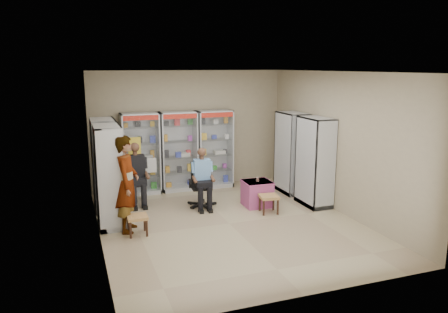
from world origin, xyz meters
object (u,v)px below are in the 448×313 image
object	(u,v)px
cabinet_left_near	(109,176)
woven_stool_b	(138,225)
cabinet_back_mid	(179,151)
woven_stool_a	(269,204)
cabinet_right_near	(315,162)
pink_trunk	(257,194)
seated_shopkeeper	(202,179)
office_chair	(201,185)
cabinet_back_left	(141,154)
wooden_chair	(136,183)
standing_man	(127,184)
cabinet_back_right	(214,149)
cabinet_left_far	(105,165)
cabinet_right_far	(291,153)

from	to	relation	value
cabinet_left_near	woven_stool_b	size ratio (longest dim) A/B	5.37
cabinet_back_mid	woven_stool_a	size ratio (longest dim) A/B	5.14
cabinet_right_near	woven_stool_b	bearing A→B (deg)	96.62
woven_stool_a	pink_trunk	bearing A→B (deg)	94.43
seated_shopkeeper	office_chair	bearing A→B (deg)	95.90
woven_stool_b	cabinet_back_left	bearing A→B (deg)	79.13
cabinet_back_mid	woven_stool_b	distance (m)	3.18
woven_stool_a	cabinet_left_near	bearing A→B (deg)	173.55
cabinet_back_left	pink_trunk	size ratio (longest dim) A/B	3.36
cabinet_back_left	pink_trunk	world-z (taller)	cabinet_back_left
cabinet_back_mid	wooden_chair	world-z (taller)	cabinet_back_mid
cabinet_right_near	standing_man	distance (m)	4.19
cabinet_left_near	woven_stool_a	xyz separation A→B (m)	(3.26, -0.37, -0.81)
cabinet_back_right	office_chair	size ratio (longest dim) A/B	2.01
cabinet_left_far	seated_shopkeeper	size ratio (longest dim) A/B	1.58
seated_shopkeeper	cabinet_back_mid	bearing A→B (deg)	101.54
office_chair	cabinet_left_near	bearing A→B (deg)	-158.61
wooden_chair	cabinet_back_right	bearing A→B (deg)	18.75
cabinet_left_near	woven_stool_b	distance (m)	1.13
pink_trunk	cabinet_back_mid	bearing A→B (deg)	125.58
cabinet_back_left	wooden_chair	world-z (taller)	cabinet_back_left
cabinet_left_near	standing_man	world-z (taller)	cabinet_left_near
cabinet_back_mid	cabinet_right_near	world-z (taller)	same
cabinet_right_near	cabinet_left_far	size ratio (longest dim) A/B	1.00
cabinet_back_left	seated_shopkeeper	distance (m)	1.91
cabinet_back_right	seated_shopkeeper	bearing A→B (deg)	-117.80
pink_trunk	woven_stool_b	bearing A→B (deg)	-163.58
cabinet_left_near	standing_man	distance (m)	0.49
woven_stool_b	standing_man	bearing A→B (deg)	115.97
cabinet_back_mid	cabinet_left_near	size ratio (longest dim) A/B	1.00
cabinet_right_far	cabinet_left_far	size ratio (longest dim) A/B	1.00
cabinet_right_near	woven_stool_b	distance (m)	4.16
cabinet_back_left	office_chair	world-z (taller)	cabinet_back_left
cabinet_right_far	cabinet_left_near	xyz separation A→B (m)	(-4.46, -0.90, 0.00)
cabinet_back_mid	standing_man	world-z (taller)	cabinet_back_mid
wooden_chair	seated_shopkeeper	world-z (taller)	seated_shopkeeper
cabinet_right_near	woven_stool_b	size ratio (longest dim) A/B	5.37
cabinet_back_left	cabinet_right_near	bearing A→B (deg)	-32.28
cabinet_left_near	seated_shopkeeper	bearing A→B (deg)	104.18
woven_stool_a	office_chair	bearing A→B (deg)	142.87
office_chair	cabinet_left_far	bearing A→B (deg)	171.07
cabinet_back_right	woven_stool_b	bearing A→B (deg)	-131.85
cabinet_left_near	woven_stool_a	bearing A→B (deg)	83.55
cabinet_back_mid	cabinet_left_near	bearing A→B (deg)	-132.80
woven_stool_a	standing_man	world-z (taller)	standing_man
cabinet_back_left	cabinet_left_far	distance (m)	1.32
pink_trunk	standing_man	distance (m)	3.06
cabinet_back_right	cabinet_right_near	bearing A→B (deg)	-53.84
cabinet_back_mid	cabinet_back_right	distance (m)	0.95
cabinet_left_near	standing_man	bearing A→B (deg)	34.99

